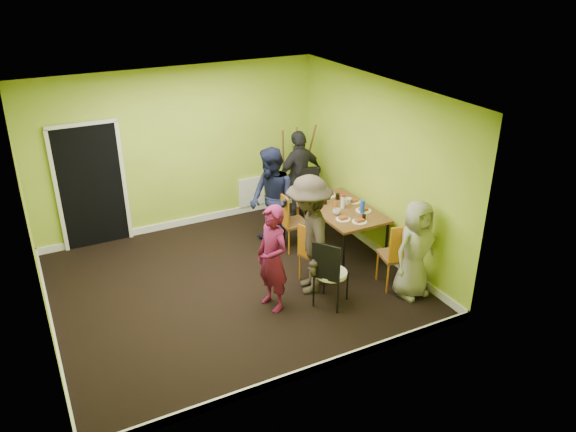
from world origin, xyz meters
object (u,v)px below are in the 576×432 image
(person_left_far, at_px, (272,200))
(person_left_near, at_px, (309,235))
(chair_back_end, at_px, (307,185))
(person_front_end, at_px, (415,249))
(chair_left_near, at_px, (312,250))
(thermos, at_px, (343,202))
(dining_table, at_px, (342,211))
(person_back_end, at_px, (299,176))
(chair_left_far, at_px, (289,218))
(orange_bottle, at_px, (335,204))
(chair_front_end, at_px, (399,252))
(blue_bottle, at_px, (362,207))
(chair_bentwood, at_px, (329,271))
(easel, at_px, (296,172))
(person_standing, at_px, (273,259))

(person_left_far, relative_size, person_left_near, 0.98)
(chair_back_end, height_order, person_front_end, person_front_end)
(chair_left_near, xyz_separation_m, chair_back_end, (0.90, 1.81, 0.20))
(thermos, distance_m, person_left_far, 1.13)
(dining_table, relative_size, person_left_near, 0.86)
(chair_back_end, distance_m, person_front_end, 2.75)
(chair_back_end, relative_size, person_back_end, 0.62)
(chair_left_far, relative_size, chair_back_end, 0.96)
(dining_table, bearing_deg, chair_back_end, 90.01)
(orange_bottle, bearing_deg, person_back_end, 88.85)
(chair_back_end, height_order, thermos, chair_back_end)
(orange_bottle, bearing_deg, person_left_far, 152.37)
(dining_table, distance_m, person_back_end, 1.38)
(chair_front_end, relative_size, blue_bottle, 4.82)
(chair_left_far, relative_size, person_left_near, 0.56)
(chair_left_near, height_order, chair_bentwood, chair_bentwood)
(easel, distance_m, person_left_far, 1.34)
(person_left_near, bearing_deg, thermos, 145.88)
(chair_left_near, height_order, easel, easel)
(chair_front_end, xyz_separation_m, person_standing, (-1.80, 0.38, 0.17))
(chair_left_far, xyz_separation_m, person_standing, (-0.95, -1.38, 0.20))
(chair_back_end, bearing_deg, chair_front_end, 116.10)
(dining_table, xyz_separation_m, chair_bentwood, (-1.01, -1.29, -0.14))
(person_left_near, bearing_deg, person_front_end, 76.56)
(chair_front_end, distance_m, thermos, 1.38)
(easel, bearing_deg, chair_back_end, -85.78)
(dining_table, height_order, thermos, thermos)
(dining_table, relative_size, chair_front_end, 1.43)
(thermos, distance_m, person_standing, 1.96)
(chair_left_near, relative_size, easel, 0.54)
(blue_bottle, distance_m, person_left_near, 1.31)
(chair_left_near, relative_size, chair_front_end, 0.89)
(easel, height_order, person_front_end, easel)
(chair_bentwood, height_order, person_back_end, person_back_end)
(chair_left_near, bearing_deg, person_front_end, 28.44)
(blue_bottle, bearing_deg, chair_left_far, 141.81)
(chair_left_far, xyz_separation_m, chair_left_near, (-0.17, -1.06, -0.03))
(chair_left_far, height_order, chair_back_end, chair_back_end)
(blue_bottle, distance_m, person_front_end, 1.28)
(chair_left_far, relative_size, person_left_far, 0.58)
(chair_back_end, distance_m, blue_bottle, 1.49)
(chair_left_far, bearing_deg, person_back_end, 145.11)
(blue_bottle, distance_m, person_standing, 1.98)
(chair_left_far, relative_size, orange_bottle, 11.26)
(blue_bottle, xyz_separation_m, person_front_end, (0.03, -1.28, -0.14))
(chair_bentwood, height_order, thermos, chair_bentwood)
(chair_back_end, height_order, person_standing, person_standing)
(orange_bottle, relative_size, person_front_end, 0.06)
(chair_front_end, distance_m, orange_bottle, 1.47)
(chair_back_end, height_order, person_left_near, person_left_near)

